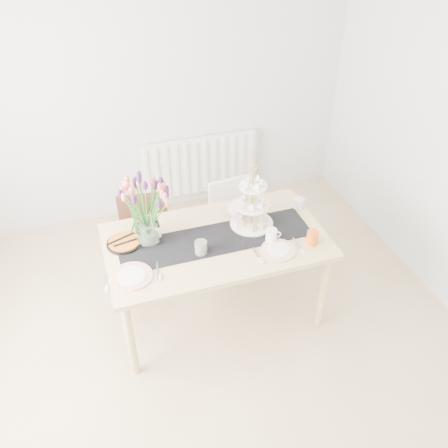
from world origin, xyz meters
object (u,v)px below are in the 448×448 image
object	(u,v)px
dining_table	(216,247)
tart_tin	(124,243)
cake_stand	(252,210)
tulip_vase	(144,203)
cream_jug	(298,203)
teapot	(236,209)
chair_brown	(146,236)
mug_grey	(201,248)
radiator	(200,165)
mug_orange	(312,238)
plate_right	(278,250)
mug_white	(271,235)
chair_white	(233,216)
plate_left	(132,276)

from	to	relation	value
dining_table	tart_tin	distance (m)	0.66
cake_stand	tart_tin	world-z (taller)	cake_stand
tulip_vase	cream_jug	bearing A→B (deg)	1.80
dining_table	teapot	bearing A→B (deg)	43.54
chair_brown	mug_grey	bearing A→B (deg)	-59.48
radiator	mug_grey	xyz separation A→B (m)	(-0.45, -1.67, 0.35)
teapot	chair_brown	bearing A→B (deg)	176.20
tart_tin	mug_orange	bearing A→B (deg)	-17.47
plate_right	mug_white	bearing A→B (deg)	92.09
mug_orange	dining_table	bearing A→B (deg)	124.24
dining_table	chair_white	distance (m)	0.77
chair_white	tulip_vase	bearing A→B (deg)	-153.82
radiator	cake_stand	distance (m)	1.53
tart_tin	plate_left	xyz separation A→B (m)	(-0.01, -0.35, -0.01)
chair_white	plate_left	bearing A→B (deg)	-145.10
mug_grey	tulip_vase	bearing A→B (deg)	101.83
chair_brown	mug_orange	distance (m)	1.39
chair_brown	plate_right	bearing A→B (deg)	-37.92
tulip_vase	cake_stand	bearing A→B (deg)	-4.05
tulip_vase	teapot	bearing A→B (deg)	6.83
tulip_vase	mug_white	world-z (taller)	tulip_vase
dining_table	chair_brown	xyz separation A→B (m)	(-0.44, 0.55, -0.21)
teapot	cake_stand	bearing A→B (deg)	-39.89
tart_tin	plate_left	world-z (taller)	tart_tin
teapot	mug_grey	size ratio (longest dim) A/B	2.23
cream_jug	cake_stand	bearing A→B (deg)	-168.59
mug_grey	plate_right	bearing A→B (deg)	-54.95
radiator	cream_jug	xyz separation A→B (m)	(0.43, -1.38, 0.34)
chair_brown	teapot	distance (m)	0.83
mug_white	radiator	bearing A→B (deg)	101.13
teapot	mug_orange	size ratio (longest dim) A/B	2.27
chair_white	mug_orange	bearing A→B (deg)	-77.17
tulip_vase	plate_left	distance (m)	0.50
tulip_vase	mug_white	bearing A→B (deg)	-18.00
mug_orange	plate_right	bearing A→B (deg)	146.53
tart_tin	mug_white	bearing A→B (deg)	-15.70
cream_jug	plate_right	size ratio (longest dim) A/B	0.34
radiator	chair_brown	distance (m)	1.25
dining_table	tulip_vase	xyz separation A→B (m)	(-0.47, 0.14, 0.40)
chair_brown	tart_tin	size ratio (longest dim) A/B	3.23
plate_right	mug_grey	bearing A→B (deg)	164.89
plate_left	plate_right	world-z (taller)	plate_left
chair_brown	cake_stand	world-z (taller)	cake_stand
cream_jug	mug_white	world-z (taller)	mug_white
dining_table	plate_left	world-z (taller)	plate_left
cake_stand	cream_jug	xyz separation A→B (m)	(0.43, 0.09, -0.09)
chair_white	plate_left	world-z (taller)	plate_left
mug_white	plate_right	distance (m)	0.13
tart_tin	mug_orange	xyz separation A→B (m)	(1.28, -0.40, 0.04)
radiator	chair_white	size ratio (longest dim) A/B	1.58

